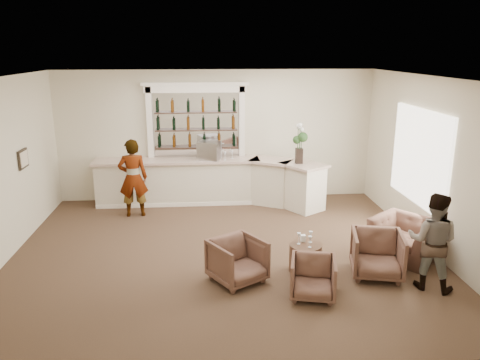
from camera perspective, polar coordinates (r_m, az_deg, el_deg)
The scene contains 19 objects.
ground at distance 9.13m, azimuth -2.04°, elevation -8.80°, with size 8.00×8.00×0.00m, color brown.
room_shell at distance 9.14m, azimuth -1.37°, elevation 6.59°, with size 8.04×7.02×3.32m.
bar_counter at distance 11.75m, azimuth -3.56°, elevation -0.20°, with size 5.72×1.80×1.14m.
back_bar_alcove at distance 11.84m, azimuth -5.37°, elevation 7.12°, with size 2.64×0.25×3.00m.
cocktail_table at distance 8.40m, azimuth 7.95°, elevation -9.36°, with size 0.57×0.57×0.50m, color #442F1D.
sommelier at distance 11.06m, azimuth -12.90°, elevation 0.24°, with size 0.67×0.44×1.83m, color gray.
guest at distance 8.16m, azimuth 22.42°, elevation -6.94°, with size 0.79×0.61×1.62m, color gray.
armchair_left at distance 7.93m, azimuth -0.31°, elevation -9.81°, with size 0.80×0.82×0.74m, color brown.
armchair_center at distance 7.58m, azimuth 8.89°, elevation -11.67°, with size 0.69×0.71×0.65m, color brown.
armchair_right at distance 8.44m, azimuth 16.37°, elevation -8.70°, with size 0.84×0.86×0.78m, color brown.
armchair_far at distance 9.34m, azimuth 19.56°, elevation -6.73°, with size 1.13×0.99×0.74m, color brown.
espresso_machine at distance 11.58m, azimuth -3.76°, elevation 3.61°, with size 0.52×0.43×0.45m, color #B0B0B5.
flower_vase at distance 11.20m, azimuth 7.26°, elevation 4.75°, with size 0.25×0.25×0.96m.
wine_glass_bar_left at distance 11.53m, azimuth -1.85°, elevation 2.96°, with size 0.07×0.07×0.21m, color white, non-canonical shape.
wine_glass_bar_right at distance 11.69m, azimuth -0.96°, elevation 3.14°, with size 0.07×0.07×0.21m, color white, non-canonical shape.
wine_glass_tbl_a at distance 8.26m, azimuth 7.18°, elevation -7.09°, with size 0.07×0.07×0.21m, color white, non-canonical shape.
wine_glass_tbl_b at distance 8.35m, azimuth 8.60°, elevation -6.88°, with size 0.07×0.07×0.21m, color white, non-canonical shape.
wine_glass_tbl_c at distance 8.15m, azimuth 8.52°, elevation -7.47°, with size 0.07×0.07×0.21m, color white, non-canonical shape.
napkin_holder at distance 8.39m, azimuth 7.69°, elevation -7.05°, with size 0.08×0.08×0.12m, color white.
Camera 1 is at (-0.36, -8.30, 3.79)m, focal length 35.00 mm.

